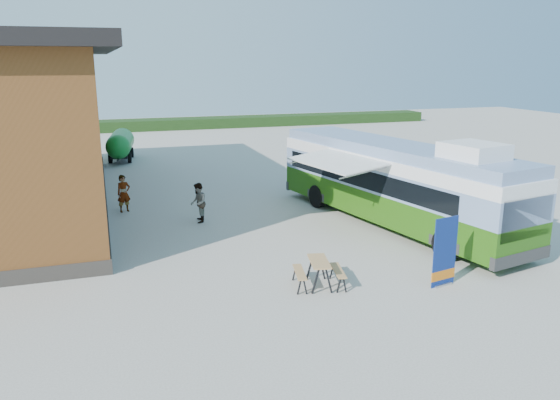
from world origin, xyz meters
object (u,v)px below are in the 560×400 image
object	(u,v)px
picnic_table	(319,267)
slurry_tanker	(121,144)
bus	(394,180)
person_b	(198,203)
person_a	(124,193)
banner	(444,258)

from	to	relation	value
picnic_table	slurry_tanker	distance (m)	24.63
bus	picnic_table	world-z (taller)	bus
picnic_table	person_b	xyz separation A→B (m)	(-2.25, 7.85, 0.23)
bus	picnic_table	xyz separation A→B (m)	(-5.33, -5.04, -1.25)
bus	person_b	size ratio (longest dim) A/B	7.73
person_a	picnic_table	bearing A→B (deg)	-83.00
person_a	slurry_tanker	world-z (taller)	slurry_tanker
bus	banner	xyz separation A→B (m)	(-1.75, -6.16, -0.98)
slurry_tanker	bus	bearing A→B (deg)	-55.09
banner	picnic_table	distance (m)	3.76
bus	slurry_tanker	size ratio (longest dim) A/B	2.43
picnic_table	person_a	xyz separation A→B (m)	(-5.13, 10.54, 0.23)
bus	person_b	xyz separation A→B (m)	(-7.58, 2.81, -1.02)
banner	person_a	world-z (taller)	banner
bus	banner	world-z (taller)	bus
person_a	person_b	size ratio (longest dim) A/B	1.00
banner	picnic_table	world-z (taller)	banner
banner	slurry_tanker	xyz separation A→B (m)	(-8.24, 25.30, 0.26)
bus	person_b	distance (m)	8.15
bus	person_a	bearing A→B (deg)	140.98
bus	slurry_tanker	world-z (taller)	bus
picnic_table	bus	bearing A→B (deg)	55.46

